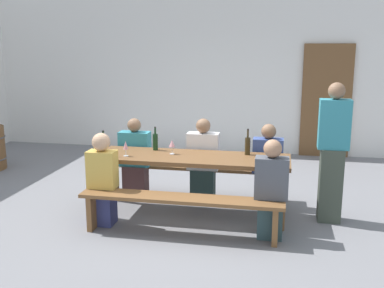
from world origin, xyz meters
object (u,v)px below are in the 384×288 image
Objects in this scene: wine_glass_1 at (172,144)px; seated_guest_near_0 at (103,181)px; wooden_door at (326,101)px; wine_bottle_0 at (248,145)px; seated_guest_near_1 at (271,192)px; wine_bottle_1 at (104,146)px; seated_guest_far_1 at (203,163)px; seated_guest_far_2 at (267,168)px; bench_far at (201,172)px; tasting_table at (192,162)px; wine_glass_0 at (126,146)px; bench_near at (180,204)px; wine_bottle_2 at (155,141)px; seated_guest_far_0 at (135,161)px; standing_host at (332,155)px.

wine_glass_1 is 0.16× the size of seated_guest_near_0.
wooden_door is at bearing -35.41° from seated_guest_near_0.
wine_bottle_0 is 0.29× the size of seated_guest_near_0.
seated_guest_near_0 is 1.93m from seated_guest_near_1.
seated_guest_far_1 is (1.11, 0.69, -0.34)m from wine_bottle_1.
seated_guest_far_2 is (-0.07, 1.01, -0.01)m from seated_guest_near_1.
seated_guest_far_1 is (0.05, -0.15, 0.17)m from bench_far.
seated_guest_near_0 is (-0.96, -0.51, -0.14)m from tasting_table.
bench_near is at bearing -32.16° from wine_glass_0.
wine_glass_0 is 1.83m from seated_guest_near_1.
wooden_door is at bearing 53.58° from wine_bottle_2.
seated_guest_near_1 is 1.37m from seated_guest_far_1.
seated_guest_far_0 is (-0.90, 1.16, 0.15)m from bench_near.
wine_bottle_2 is 0.28× the size of seated_guest_far_2.
wine_bottle_0 is at bearing -66.24° from seated_guest_near_0.
tasting_table is at bearing 90.00° from bench_near.
wine_glass_1 is 1.30m from seated_guest_far_2.
standing_host is (1.66, -0.53, 0.45)m from bench_far.
wine_bottle_0 reaches higher than wine_glass_1.
standing_host is at bearing 81.44° from seated_guest_far_0.
wine_glass_0 is (0.27, 0.02, 0.01)m from wine_bottle_1.
seated_guest_near_1 is 2.13m from seated_guest_far_0.
seated_guest_far_1 is 0.85m from seated_guest_far_2.
wine_bottle_1 is 0.28× the size of seated_guest_far_1.
seated_guest_near_1 is at bearing 61.54° from seated_guest_far_0.
wooden_door is at bearing -93.57° from standing_host.
seated_guest_far_2 is at bearing 51.37° from wine_bottle_0.
seated_guest_far_1 reaches higher than wine_glass_1.
wine_bottle_0 is 1.62m from seated_guest_far_0.
wine_bottle_0 is 1.18m from wine_bottle_2.
wooden_door is at bearing 58.09° from wine_glass_1.
wine_glass_1 is (0.80, 0.23, 0.01)m from wine_bottle_1.
bench_near is 1.36× the size of standing_host.
wine_bottle_1 is at bearing -141.62° from bench_far.
seated_guest_far_0 reaches higher than wine_glass_0.
standing_host is at bearing 6.63° from wine_glass_0.
wine_bottle_2 is (-1.18, 0.02, -0.00)m from wine_bottle_0.
tasting_table is 12.68× the size of wine_glass_0.
bench_near is 7.00× the size of wine_bottle_0.
seated_guest_near_1 reaches higher than seated_guest_far_2.
bench_near is 1.48m from seated_guest_far_0.
tasting_table is 1.04× the size of bench_near.
seated_guest_far_1 is at bearing 55.76° from wine_glass_1.
wine_glass_1 is 0.11× the size of standing_host.
wine_bottle_0 reaches higher than wine_glass_0.
wine_bottle_2 reaches higher than tasting_table.
seated_guest_far_2 reaches higher than bench_near.
standing_host reaches higher than wine_glass_0.
wooden_door is 11.68× the size of wine_glass_1.
tasting_table is at bearing -62.11° from seated_guest_near_0.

